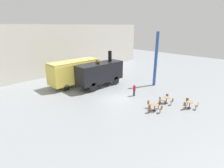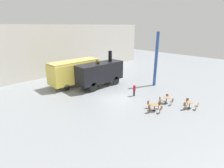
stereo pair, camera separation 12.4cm
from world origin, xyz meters
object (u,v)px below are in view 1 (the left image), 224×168
at_px(cafe_table_mid, 166,99).
at_px(visitor_person, 134,90).
at_px(cafe_chair_0, 187,101).
at_px(passenger_coach_vintage, 75,71).
at_px(cafe_table_far, 155,106).
at_px(steam_locomotive, 100,72).
at_px(cafe_table_near, 190,104).

distance_m(cafe_table_mid, visitor_person, 4.23).
bearing_deg(cafe_chair_0, passenger_coach_vintage, -114.57).
distance_m(cafe_table_far, visitor_person, 4.52).
distance_m(passenger_coach_vintage, cafe_table_far, 13.60).
bearing_deg(steam_locomotive, passenger_coach_vintage, 125.51).
height_order(steam_locomotive, cafe_table_mid, steam_locomotive).
relative_size(steam_locomotive, cafe_table_far, 8.60).
distance_m(steam_locomotive, cafe_table_near, 12.91).
xyz_separation_m(cafe_table_far, cafe_chair_0, (3.86, -1.90, -0.05)).
distance_m(passenger_coach_vintage, cafe_chair_0, 16.27).
distance_m(passenger_coach_vintage, cafe_table_near, 16.58).
xyz_separation_m(cafe_chair_0, visitor_person, (-2.19, 6.08, 0.36)).
relative_size(cafe_table_mid, visitor_person, 0.46).
bearing_deg(cafe_table_near, passenger_coach_vintage, 106.31).
relative_size(steam_locomotive, visitor_person, 4.58).
bearing_deg(steam_locomotive, cafe_table_near, -79.58).
relative_size(passenger_coach_vintage, cafe_table_far, 9.07).
relative_size(passenger_coach_vintage, cafe_chair_0, 8.98).
bearing_deg(cafe_chair_0, cafe_table_far, -69.39).
relative_size(steam_locomotive, cafe_chair_0, 8.51).
height_order(passenger_coach_vintage, steam_locomotive, steam_locomotive).
bearing_deg(cafe_table_mid, steam_locomotive, 99.13).
height_order(steam_locomotive, cafe_table_far, steam_locomotive).
xyz_separation_m(cafe_table_near, cafe_chair_0, (0.54, 0.51, -0.03)).
xyz_separation_m(passenger_coach_vintage, cafe_chair_0, (5.17, -15.33, -1.67)).
bearing_deg(cafe_table_mid, cafe_table_far, -178.32).
xyz_separation_m(cafe_table_mid, cafe_table_far, (-2.63, -0.08, 0.00)).
relative_size(cafe_table_far, visitor_person, 0.53).
xyz_separation_m(steam_locomotive, cafe_chair_0, (2.85, -12.08, -1.71)).
bearing_deg(cafe_table_far, visitor_person, 68.21).
height_order(cafe_table_near, cafe_table_far, cafe_table_near).
distance_m(passenger_coach_vintage, cafe_table_mid, 14.02).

